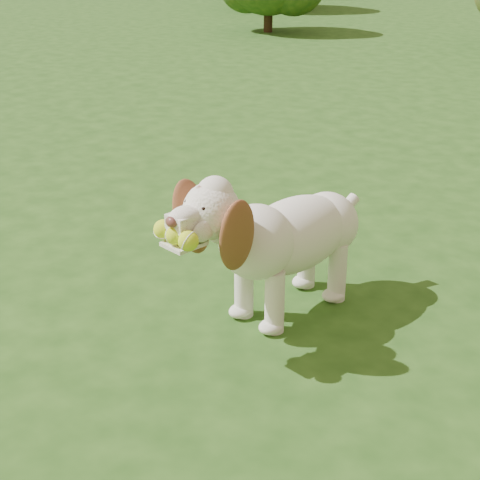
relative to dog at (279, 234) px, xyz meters
The scene contains 2 objects.
ground 0.52m from the dog, 128.39° to the left, with size 80.00×80.00×0.00m, color #1E4112.
dog is the anchor object (origin of this frame).
Camera 1 is at (2.03, -2.83, 1.84)m, focal length 55.00 mm.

